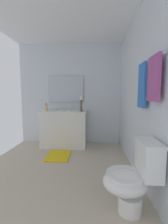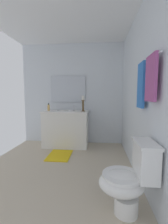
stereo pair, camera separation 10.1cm
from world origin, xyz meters
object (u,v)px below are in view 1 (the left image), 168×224
(towel_bar, at_px, (150,61))
(towel_near_vanity, at_px, (142,86))
(soap_bottle, at_px, (46,108))
(toilet, at_px, (132,178))
(mirror, at_px, (66,89))
(candle_holder_tall, at_px, (81,103))
(vanity_cabinet, at_px, (64,129))
(sink_basin, at_px, (64,113))
(bath_mat, at_px, (59,156))
(towel_center, at_px, (154,79))

(towel_bar, relative_size, towel_near_vanity, 1.33)
(soap_bottle, distance_m, toilet, 2.61)
(toilet, bearing_deg, towel_bar, 142.32)
(soap_bottle, height_order, towel_near_vanity, towel_near_vanity)
(soap_bottle, relative_size, towel_near_vanity, 0.33)
(mirror, bearing_deg, towel_near_vanity, 34.69)
(candle_holder_tall, relative_size, soap_bottle, 1.95)
(mirror, bearing_deg, toilet, 24.90)
(soap_bottle, bearing_deg, candle_holder_tall, 84.40)
(vanity_cabinet, xyz_separation_m, towel_near_vanity, (1.57, 1.28, 0.89))
(sink_basin, distance_m, bath_mat, 1.01)
(mirror, relative_size, toilet, 1.15)
(sink_basin, bearing_deg, towel_center, 33.51)
(towel_bar, bearing_deg, bath_mat, -130.94)
(bath_mat, bearing_deg, sink_basin, 179.91)
(toilet, distance_m, towel_bar, 1.25)
(sink_basin, bearing_deg, candle_holder_tall, 82.64)
(soap_bottle, bearing_deg, towel_bar, 44.05)
(mirror, bearing_deg, candle_holder_tall, 50.88)
(sink_basin, xyz_separation_m, bath_mat, (0.62, -0.00, -0.79))
(towel_center, bearing_deg, bath_mat, -135.59)
(towel_center, bearing_deg, vanity_cabinet, -146.47)
(towel_bar, distance_m, towel_near_vanity, 0.31)
(sink_basin, relative_size, bath_mat, 0.67)
(soap_bottle, height_order, towel_center, towel_center)
(towel_bar, bearing_deg, mirror, -147.41)
(toilet, bearing_deg, candle_holder_tall, -161.43)
(towel_near_vanity, bearing_deg, mirror, -145.31)
(mirror, distance_m, toilet, 2.74)
(mirror, height_order, towel_bar, mirror)
(bath_mat, bearing_deg, vanity_cabinet, -180.00)
(candle_holder_tall, relative_size, toilet, 0.47)
(soap_bottle, xyz_separation_m, bath_mat, (0.65, 0.42, -0.90))
(toilet, distance_m, bath_mat, 1.81)
(towel_bar, xyz_separation_m, towel_center, (0.18, -0.02, -0.21))
(towel_near_vanity, xyz_separation_m, towel_center, (0.36, 0.00, 0.05))
(towel_near_vanity, distance_m, towel_center, 0.36)
(soap_bottle, distance_m, bath_mat, 1.19)
(vanity_cabinet, xyz_separation_m, soap_bottle, (-0.03, -0.42, 0.49))
(mirror, height_order, candle_holder_tall, mirror)
(candle_holder_tall, distance_m, towel_bar, 1.99)
(candle_holder_tall, relative_size, bath_mat, 0.58)
(candle_holder_tall, bearing_deg, bath_mat, -35.56)
(mirror, height_order, towel_center, mirror)
(towel_near_vanity, height_order, towel_center, same)
(mirror, distance_m, candle_holder_tall, 0.62)
(toilet, relative_size, towel_center, 1.65)
(towel_bar, distance_m, bath_mat, 2.32)
(mirror, bearing_deg, vanity_cabinet, -0.01)
(candle_holder_tall, height_order, soap_bottle, candle_holder_tall)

